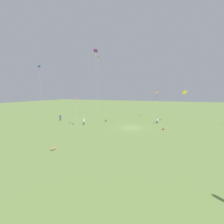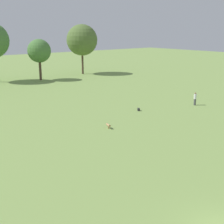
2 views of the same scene
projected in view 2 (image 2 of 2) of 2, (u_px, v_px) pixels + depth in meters
The scene contains 5 objects.
tree_4 at pixel (39, 51), 63.78m from camera, with size 4.78×4.78×8.42m.
tree_5 at pixel (82, 40), 72.29m from camera, with size 7.17×7.17×11.47m.
person_4 at pixel (195, 99), 43.62m from camera, with size 0.42×0.42×1.81m.
dog_1 at pixel (108, 125), 33.48m from camera, with size 0.38×0.79×0.53m.
picnic_bag_2 at pixel (139, 109), 40.78m from camera, with size 0.40×0.49×0.35m.
Camera 2 is at (-13.45, -6.86, 10.38)m, focal length 50.00 mm.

